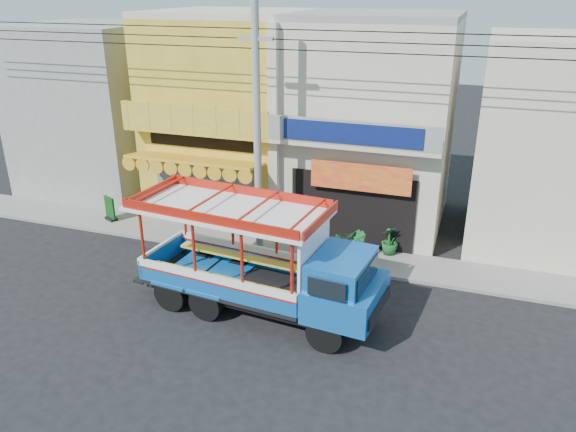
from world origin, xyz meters
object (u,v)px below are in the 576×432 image
(utility_pole, at_px, (261,119))
(potted_plant_b, at_px, (358,246))
(green_sign, at_px, (110,210))
(potted_plant_a, at_px, (342,243))
(songthaew_truck, at_px, (274,265))
(potted_plant_c, at_px, (390,240))

(utility_pole, relative_size, potted_plant_b, 26.20)
(green_sign, distance_m, potted_plant_a, 9.87)
(songthaew_truck, height_order, potted_plant_b, songthaew_truck)
(songthaew_truck, xyz_separation_m, potted_plant_c, (2.55, 5.05, -1.03))
(potted_plant_a, bearing_deg, utility_pole, 142.80)
(songthaew_truck, bearing_deg, potted_plant_c, 63.18)
(potted_plant_a, bearing_deg, songthaew_truck, -152.89)
(green_sign, bearing_deg, potted_plant_b, -1.29)
(utility_pole, height_order, potted_plant_c, utility_pole)
(songthaew_truck, relative_size, potted_plant_b, 7.20)
(songthaew_truck, xyz_separation_m, potted_plant_a, (0.97, 4.28, -1.06))
(potted_plant_b, bearing_deg, utility_pole, 56.33)
(potted_plant_a, relative_size, potted_plant_c, 0.94)
(potted_plant_c, bearing_deg, potted_plant_b, -4.21)
(songthaew_truck, distance_m, potted_plant_b, 4.60)
(potted_plant_b, bearing_deg, green_sign, 45.83)
(songthaew_truck, relative_size, potted_plant_c, 7.17)
(utility_pole, bearing_deg, potted_plant_c, 17.87)
(utility_pole, distance_m, songthaew_truck, 5.26)
(songthaew_truck, bearing_deg, potted_plant_a, 77.29)
(green_sign, xyz_separation_m, potted_plant_b, (10.48, -0.24, 0.11))
(utility_pole, bearing_deg, songthaew_truck, -63.87)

